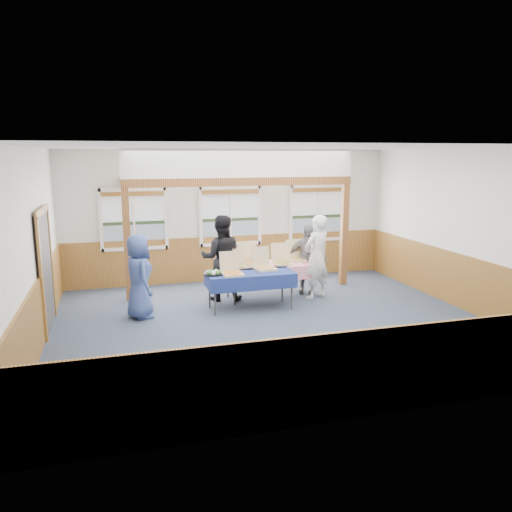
{
  "coord_description": "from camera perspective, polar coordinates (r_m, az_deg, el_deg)",
  "views": [
    {
      "loc": [
        -2.71,
        -8.39,
        3.08
      ],
      "look_at": [
        -0.05,
        1.0,
        1.09
      ],
      "focal_mm": 35.0,
      "sensor_mm": 36.0,
      "label": 1
    }
  ],
  "objects": [
    {
      "name": "cased_opening",
      "position": [
        9.59,
        -22.95,
        -1.61
      ],
      "size": [
        0.06,
        1.3,
        2.1
      ],
      "primitive_type": "cube",
      "color": "#333333",
      "rests_on": "wall_left"
    },
    {
      "name": "pizza_box_b",
      "position": [
        10.24,
        0.96,
        -1.18
      ],
      "size": [
        0.47,
        0.55,
        0.44
      ],
      "rotation": [
        0.0,
        0.0,
        0.14
      ],
      "color": "tan",
      "rests_on": "table_left"
    },
    {
      "name": "woman_white",
      "position": [
        10.78,
        6.95,
        -0.13
      ],
      "size": [
        0.79,
        0.67,
        1.83
      ],
      "primitive_type": "imported",
      "rotation": [
        0.0,
        0.0,
        3.56
      ],
      "color": "silver",
      "rests_on": "floor"
    },
    {
      "name": "veggie_tray",
      "position": [
        9.84,
        -4.88,
        -1.96
      ],
      "size": [
        0.39,
        0.39,
        0.09
      ],
      "color": "black",
      "rests_on": "table_left"
    },
    {
      "name": "woman_black",
      "position": [
        10.62,
        -3.99,
        -0.22
      ],
      "size": [
        1.03,
        0.89,
        1.83
      ],
      "primitive_type": "imported",
      "rotation": [
        0.0,
        0.0,
        2.9
      ],
      "color": "black",
      "rests_on": "floor"
    },
    {
      "name": "table_left",
      "position": [
        10.03,
        -0.66,
        -2.2
      ],
      "size": [
        1.82,
        0.97,
        0.76
      ],
      "rotation": [
        0.0,
        0.0,
        -0.11
      ],
      "color": "#333333",
      "rests_on": "floor"
    },
    {
      "name": "wall_left",
      "position": [
        8.61,
        -24.2,
        0.63
      ],
      "size": [
        0.0,
        8.0,
        8.0
      ],
      "primitive_type": "plane",
      "rotation": [
        1.57,
        0.0,
        1.57
      ],
      "color": "silver",
      "rests_on": "floor"
    },
    {
      "name": "man_blue",
      "position": [
        9.71,
        -13.23,
        -2.3
      ],
      "size": [
        0.68,
        0.89,
        1.62
      ],
      "primitive_type": "imported",
      "rotation": [
        0.0,
        0.0,
        1.8
      ],
      "color": "#344782",
      "rests_on": "floor"
    },
    {
      "name": "wall_back",
      "position": [
        12.28,
        -2.99,
        4.62
      ],
      "size": [
        8.0,
        0.0,
        8.0
      ],
      "primitive_type": "plane",
      "rotation": [
        1.57,
        0.0,
        0.0
      ],
      "color": "silver",
      "rests_on": "floor"
    },
    {
      "name": "pizza_box_a",
      "position": [
        9.8,
        -2.76,
        -1.78
      ],
      "size": [
        0.41,
        0.49,
        0.43
      ],
      "rotation": [
        0.0,
        0.0,
        0.03
      ],
      "color": "tan",
      "rests_on": "table_left"
    },
    {
      "name": "wall_front",
      "position": [
        5.78,
        12.75,
        -3.59
      ],
      "size": [
        8.0,
        0.0,
        8.0
      ],
      "primitive_type": "plane",
      "rotation": [
        -1.57,
        0.0,
        0.0
      ],
      "color": "silver",
      "rests_on": "floor"
    },
    {
      "name": "wainscot_front",
      "position": [
        6.15,
        12.19,
        -13.01
      ],
      "size": [
        7.98,
        0.05,
        1.1
      ],
      "primitive_type": "cube",
      "color": "brown",
      "rests_on": "floor"
    },
    {
      "name": "wainscot_back",
      "position": [
        12.43,
        -2.91,
        -0.21
      ],
      "size": [
        7.98,
        0.05,
        1.1
      ],
      "primitive_type": "cube",
      "color": "brown",
      "rests_on": "floor"
    },
    {
      "name": "wainscot_left",
      "position": [
        8.85,
        -23.48,
        -6.05
      ],
      "size": [
        0.05,
        6.98,
        1.1
      ],
      "primitive_type": "cube",
      "color": "brown",
      "rests_on": "floor"
    },
    {
      "name": "post_left",
      "position": [
        10.85,
        -14.49,
        1.2
      ],
      "size": [
        0.15,
        0.15,
        2.4
      ],
      "primitive_type": "cube",
      "color": "#562813",
      "rests_on": "floor"
    },
    {
      "name": "window_right",
      "position": [
        12.94,
        7.07,
        5.25
      ],
      "size": [
        1.56,
        0.1,
        1.46
      ],
      "color": "white",
      "rests_on": "wall_back"
    },
    {
      "name": "wall_right",
      "position": [
        10.84,
        22.62,
        2.81
      ],
      "size": [
        0.0,
        8.0,
        8.0
      ],
      "primitive_type": "plane",
      "rotation": [
        1.57,
        0.0,
        -1.57
      ],
      "color": "silver",
      "rests_on": "floor"
    },
    {
      "name": "window_mid",
      "position": [
        12.23,
        -2.95,
        4.96
      ],
      "size": [
        1.56,
        0.1,
        1.46
      ],
      "color": "white",
      "rests_on": "wall_back"
    },
    {
      "name": "person_grey",
      "position": [
        11.2,
        5.84,
        -0.37
      ],
      "size": [
        0.98,
        0.8,
        1.56
      ],
      "primitive_type": "imported",
      "rotation": [
        0.0,
        0.0,
        -0.54
      ],
      "color": "slate",
      "rests_on": "floor"
    },
    {
      "name": "pizza_box_e",
      "position": [
        10.75,
        2.98,
        -0.58
      ],
      "size": [
        0.42,
        0.5,
        0.43
      ],
      "rotation": [
        0.0,
        0.0,
        -0.06
      ],
      "color": "tan",
      "rests_on": "table_right"
    },
    {
      "name": "cross_beam",
      "position": [
        11.04,
        -1.63,
        8.48
      ],
      "size": [
        5.15,
        0.18,
        0.18
      ],
      "primitive_type": "cube",
      "color": "#562813",
      "rests_on": "post_left"
    },
    {
      "name": "post_right",
      "position": [
        12.04,
        10.03,
        2.39
      ],
      "size": [
        0.15,
        0.15,
        2.4
      ],
      "primitive_type": "cube",
      "color": "#562813",
      "rests_on": "floor"
    },
    {
      "name": "drink_glass",
      "position": [
        10.8,
        6.27,
        -0.53
      ],
      "size": [
        0.07,
        0.07,
        0.15
      ],
      "primitive_type": "cylinder",
      "color": "#935218",
      "rests_on": "table_right"
    },
    {
      "name": "window_left",
      "position": [
        11.93,
        -13.81,
        4.48
      ],
      "size": [
        1.56,
        0.1,
        1.46
      ],
      "color": "white",
      "rests_on": "wall_back"
    },
    {
      "name": "wainscot_right",
      "position": [
        11.02,
        22.1,
        -2.59
      ],
      "size": [
        0.05,
        6.98,
        1.1
      ],
      "primitive_type": "cube",
      "color": "brown",
      "rests_on": "floor"
    },
    {
      "name": "table_right",
      "position": [
        10.78,
        1.57,
        -1.2
      ],
      "size": [
        2.07,
        1.57,
        0.76
      ],
      "rotation": [
        0.0,
        0.0,
        0.4
      ],
      "color": "#333333",
      "rests_on": "floor"
    },
    {
      "name": "ceiling",
      "position": [
        8.81,
        2.11,
        12.32
      ],
      "size": [
        8.0,
        8.0,
        0.0
      ],
      "primitive_type": "plane",
      "rotation": [
        3.14,
        0.0,
        0.0
      ],
      "color": "white",
      "rests_on": "wall_back"
    },
    {
      "name": "pizza_box_f",
      "position": [
        11.09,
        4.59,
        -0.22
      ],
      "size": [
        0.48,
        0.55,
        0.44
      ],
      "rotation": [
        0.0,
        0.0,
        -0.17
      ],
      "color": "tan",
      "rests_on": "table_right"
    },
    {
      "name": "floor",
      "position": [
        9.34,
        1.97,
        -7.72
      ],
      "size": [
        8.0,
        8.0,
        0.0
      ],
      "primitive_type": "plane",
      "color": "#2B3246",
      "rests_on": "ground"
    },
    {
      "name": "pizza_box_c",
      "position": [
        10.46,
        -2.21,
        -0.93
      ],
      "size": [
        0.4,
        0.48,
        0.4
      ],
      "rotation": [
        0.0,
        0.0,
        0.08
      ],
      "color": "tan",
      "rests_on": "table_right"
    },
    {
      "name": "pizza_box_d",
      "position": [
        10.83,
        -0.54,
        -0.47
      ],
      "size": [
        0.48,
        0.56,
        0.45
      ],
      "rotation": [
        0.0,
        0.0,
        0.16
      ],
      "color": "tan",
      "rests_on": "table_right"
    }
  ]
}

